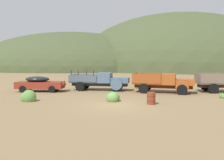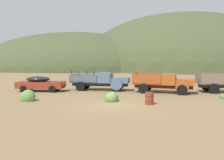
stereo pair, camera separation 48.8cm
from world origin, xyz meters
The scene contains 11 objects.
ground_plane centered at (0.00, 0.00, 0.00)m, with size 300.00×300.00×0.00m, color olive.
hill_far_right centered at (-27.85, 69.49, 0.00)m, with size 74.57×58.67×27.60m, color #424C2D.
hill_far_left centered at (11.92, 84.26, 0.00)m, with size 80.90×87.02×43.27m, color #424C2D.
car_rust_red centered at (-8.63, 6.17, 0.82)m, with size 5.19×2.49×1.57m.
truck_chalk_blue centered at (-2.54, 8.18, 1.01)m, with size 6.29×2.29×2.16m.
truck_oxide_orange centered at (4.05, 7.24, 1.01)m, with size 6.09×2.99×1.91m.
oil_drum_foreground centered at (2.52, 0.72, 0.44)m, with size 0.65×0.65×0.89m.
bush_front_right centered at (-0.43, 1.61, 0.25)m, with size 1.01×1.24×0.93m.
bush_near_barrel centered at (-6.95, 0.52, 0.28)m, with size 1.24×1.24×1.17m.
bush_front_left centered at (8.53, 4.68, 0.12)m, with size 0.56×0.65×0.46m.
bush_between_trucks centered at (1.10, 10.50, 0.18)m, with size 0.88×0.93×0.73m.
Camera 2 is at (2.98, -16.16, 3.11)m, focal length 37.50 mm.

